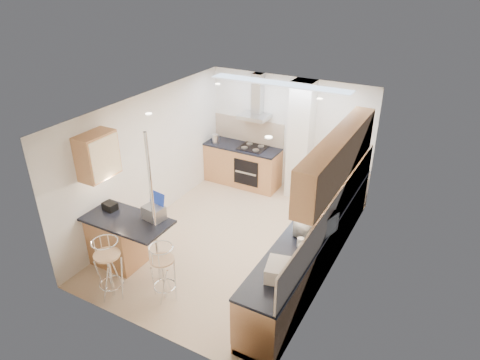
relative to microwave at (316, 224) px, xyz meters
The scene contains 16 objects.
ground 1.98m from the microwave, 167.13° to the left, with size 4.80×4.80×0.00m, color beige.
room_shell 1.56m from the microwave, 150.06° to the left, with size 3.64×4.84×2.51m.
right_counter 0.73m from the microwave, 107.52° to the left, with size 0.63×4.40×0.92m.
back_counter 3.62m from the microwave, 136.11° to the left, with size 1.70×0.63×0.92m.
peninsula 3.01m from the microwave, 158.49° to the right, with size 1.47×0.72×0.94m.
microwave is the anchor object (origin of this frame).
laptop 2.49m from the microwave, 159.88° to the right, with size 0.32×0.24×0.22m, color #919398.
bag 3.30m from the microwave, 162.79° to the right, with size 0.22×0.16×0.12m, color black.
bar_stool_near 3.12m from the microwave, 145.66° to the right, with size 0.41×0.41×1.00m, color tan, non-canonical shape.
bar_stool_end 2.36m from the microwave, 142.68° to the right, with size 0.38×0.38×0.93m, color tan, non-canonical shape.
jar_a 1.15m from the microwave, 93.72° to the left, with size 0.12×0.12×0.16m, color beige.
jar_b 1.65m from the microwave, 88.62° to the left, with size 0.11×0.11×0.16m, color beige.
jar_c 0.62m from the microwave, 86.00° to the right, with size 0.14×0.14×0.18m, color #B1A88D.
jar_d 0.43m from the microwave, 100.43° to the right, with size 0.10×0.10×0.13m, color white.
bread_bin 1.17m from the microwave, 93.71° to the right, with size 0.31×0.39×0.21m, color beige.
kettle 3.93m from the microwave, 143.70° to the left, with size 0.16×0.16×0.21m, color #B5B8BB.
Camera 1 is at (3.18, -5.57, 4.54)m, focal length 32.00 mm.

